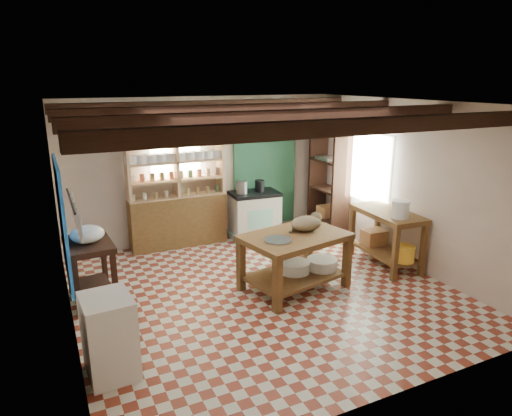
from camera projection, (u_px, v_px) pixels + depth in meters
name	position (u px, v px, depth m)	size (l,w,h in m)	color
floor	(263.00, 292.00, 6.46)	(5.00, 5.00, 0.02)	maroon
ceiling	(264.00, 103.00, 5.74)	(5.00, 5.00, 0.02)	#424247
wall_back	(203.00, 170.00, 8.27)	(5.00, 0.04, 2.60)	beige
wall_front	(393.00, 271.00, 3.93)	(5.00, 0.04, 2.60)	beige
wall_left	(63.00, 228.00, 5.06)	(0.04, 5.00, 2.60)	beige
wall_right	(407.00, 184.00, 7.13)	(0.04, 5.00, 2.60)	beige
ceiling_beams	(264.00, 113.00, 5.77)	(5.00, 3.80, 0.15)	#331B12
blue_wall_patch	(63.00, 222.00, 5.91)	(0.04, 1.40, 1.60)	blue
green_wall_patch	(265.00, 167.00, 8.77)	(1.30, 0.04, 2.30)	#1F4D31
window_back	(175.00, 150.00, 7.93)	(0.90, 0.02, 0.80)	white
window_right	(365.00, 167.00, 7.96)	(0.02, 1.30, 1.20)	white
utensil_rail	(72.00, 214.00, 3.91)	(0.06, 0.90, 0.28)	black
pot_rack	(276.00, 120.00, 8.15)	(0.86, 0.12, 0.36)	black
shelving_unit	(177.00, 186.00, 7.93)	(1.70, 0.34, 2.20)	tan
tall_rack	(329.00, 182.00, 8.68)	(0.40, 0.86, 2.00)	#331B12
work_table	(294.00, 262.00, 6.45)	(1.42, 0.95, 0.81)	brown
stove	(255.00, 214.00, 8.56)	(0.89, 0.60, 0.87)	beige
prep_table	(91.00, 272.00, 6.07)	(0.57, 0.83, 0.84)	#331B12
white_cabinet	(109.00, 336.00, 4.55)	(0.47, 0.56, 0.85)	white
right_counter	(386.00, 238.00, 7.25)	(0.63, 1.25, 0.90)	brown
cat	(306.00, 223.00, 6.49)	(0.46, 0.35, 0.21)	olive
steel_tray	(278.00, 240.00, 6.09)	(0.37, 0.37, 0.02)	#A1A2A8
basin_large	(295.00, 267.00, 6.54)	(0.44, 0.44, 0.15)	white
basin_small	(322.00, 264.00, 6.66)	(0.44, 0.44, 0.15)	white
kettle_left	(242.00, 187.00, 8.33)	(0.20, 0.20, 0.23)	#A1A2A8
kettle_right	(260.00, 186.00, 8.45)	(0.17, 0.17, 0.22)	black
enamel_bowl	(87.00, 234.00, 5.93)	(0.44, 0.44, 0.22)	white
white_bucket	(401.00, 209.00, 6.76)	(0.26, 0.26, 0.26)	white
wicker_basket	(374.00, 237.00, 7.54)	(0.37, 0.29, 0.26)	#AF7446
yellow_tub	(404.00, 253.00, 6.87)	(0.32, 0.32, 0.24)	yellow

